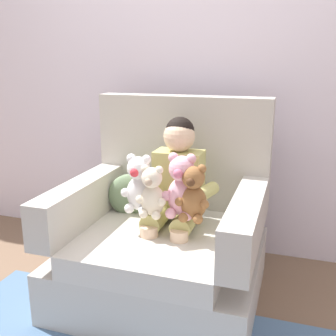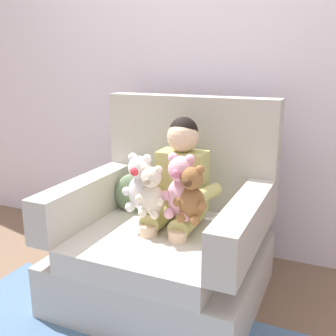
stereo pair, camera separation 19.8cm
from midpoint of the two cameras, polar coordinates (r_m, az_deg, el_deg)
ground_plane at (r=2.35m, az=1.90°, el=-17.72°), size 8.00×8.00×0.00m
back_wall at (r=2.69m, az=8.45°, el=15.49°), size 6.00×0.10×2.60m
armchair at (r=2.24m, az=2.56°, el=-9.87°), size 1.04×0.94×1.08m
seated_child at (r=2.13m, az=4.06°, el=-2.82°), size 0.45×0.39×0.82m
plush_pink at (r=1.97m, az=4.74°, el=-2.89°), size 0.19×0.16×0.33m
plush_brown at (r=1.93m, az=6.31°, el=-3.92°), size 0.17×0.14×0.29m
plush_cream at (r=1.99m, az=0.49°, el=-3.54°), size 0.16×0.13×0.26m
plush_white at (r=2.05m, az=-1.26°, el=-2.38°), size 0.18×0.15×0.30m
throw_pillow at (r=2.37m, az=-2.17°, el=-3.78°), size 0.28×0.19×0.26m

